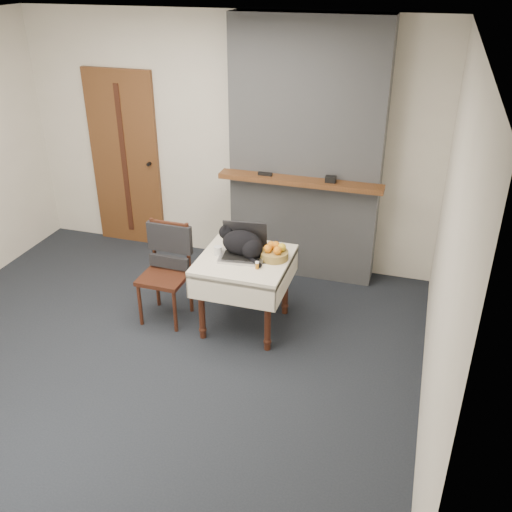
{
  "coord_description": "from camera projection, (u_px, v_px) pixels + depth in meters",
  "views": [
    {
      "loc": [
        2.03,
        -3.51,
        3.02
      ],
      "look_at": [
        0.76,
        0.61,
        0.76
      ],
      "focal_mm": 40.0,
      "sensor_mm": 36.0,
      "label": 1
    }
  ],
  "objects": [
    {
      "name": "pill_bottle",
      "position": [
        257.0,
        265.0,
        4.78
      ],
      "size": [
        0.03,
        0.03,
        0.07
      ],
      "color": "#B06A15",
      "rests_on": "side_table"
    },
    {
      "name": "desk_clutter",
      "position": [
        266.0,
        260.0,
        4.93
      ],
      "size": [
        0.15,
        0.04,
        0.01
      ],
      "primitive_type": "cube",
      "rotation": [
        0.0,
        0.0,
        0.14
      ],
      "color": "black",
      "rests_on": "side_table"
    },
    {
      "name": "room_shell",
      "position": [
        158.0,
        138.0,
        4.47
      ],
      "size": [
        4.52,
        4.01,
        2.61
      ],
      "color": "beige",
      "rests_on": "ground"
    },
    {
      "name": "ground",
      "position": [
        150.0,
        354.0,
        4.9
      ],
      "size": [
        4.5,
        4.5,
        0.0
      ],
      "primitive_type": "plane",
      "color": "black",
      "rests_on": "ground"
    },
    {
      "name": "side_table",
      "position": [
        245.0,
        269.0,
        5.02
      ],
      "size": [
        0.78,
        0.78,
        0.7
      ],
      "color": "#39170F",
      "rests_on": "ground"
    },
    {
      "name": "cream_jar",
      "position": [
        218.0,
        251.0,
        5.0
      ],
      "size": [
        0.07,
        0.07,
        0.08
      ],
      "primitive_type": "cylinder",
      "color": "silver",
      "rests_on": "side_table"
    },
    {
      "name": "fruit_basket",
      "position": [
        274.0,
        253.0,
        4.93
      ],
      "size": [
        0.25,
        0.25,
        0.14
      ],
      "color": "olive",
      "rests_on": "side_table"
    },
    {
      "name": "chimney",
      "position": [
        306.0,
        155.0,
        5.63
      ],
      "size": [
        1.62,
        0.48,
        2.6
      ],
      "color": "gray",
      "rests_on": "ground"
    },
    {
      "name": "chair",
      "position": [
        167.0,
        258.0,
        5.2
      ],
      "size": [
        0.43,
        0.42,
        0.92
      ],
      "rotation": [
        0.0,
        0.0,
        -0.02
      ],
      "color": "#39170F",
      "rests_on": "ground"
    },
    {
      "name": "cat",
      "position": [
        243.0,
        244.0,
        4.97
      ],
      "size": [
        0.49,
        0.37,
        0.26
      ],
      "rotation": [
        0.0,
        0.0,
        -0.34
      ],
      "color": "black",
      "rests_on": "side_table"
    },
    {
      "name": "laptop",
      "position": [
        243.0,
        248.0,
        4.98
      ],
      "size": [
        0.43,
        0.38,
        0.29
      ],
      "rotation": [
        0.0,
        0.0,
        0.13
      ],
      "color": "#B7B7BC",
      "rests_on": "side_table"
    },
    {
      "name": "door",
      "position": [
        125.0,
        160.0,
        6.42
      ],
      "size": [
        0.82,
        0.1,
        2.0
      ],
      "color": "brown",
      "rests_on": "ground"
    }
  ]
}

